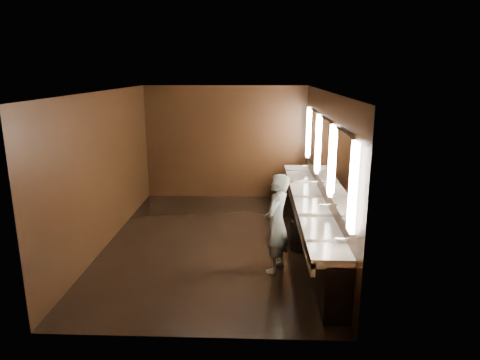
# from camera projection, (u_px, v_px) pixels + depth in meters

# --- Properties ---
(floor) EXTENTS (6.00, 6.00, 0.00)m
(floor) POSITION_uv_depth(u_px,v_px,m) (215.00, 242.00, 8.11)
(floor) COLOR black
(floor) RESTS_ON ground
(ceiling) EXTENTS (4.00, 6.00, 0.02)m
(ceiling) POSITION_uv_depth(u_px,v_px,m) (213.00, 91.00, 7.41)
(ceiling) COLOR #2D2D2B
(ceiling) RESTS_ON wall_back
(wall_back) EXTENTS (4.00, 0.02, 2.80)m
(wall_back) POSITION_uv_depth(u_px,v_px,m) (226.00, 143.00, 10.66)
(wall_back) COLOR black
(wall_back) RESTS_ON floor
(wall_front) EXTENTS (4.00, 0.02, 2.80)m
(wall_front) POSITION_uv_depth(u_px,v_px,m) (188.00, 230.00, 4.86)
(wall_front) COLOR black
(wall_front) RESTS_ON floor
(wall_left) EXTENTS (0.02, 6.00, 2.80)m
(wall_left) POSITION_uv_depth(u_px,v_px,m) (105.00, 169.00, 7.84)
(wall_left) COLOR black
(wall_left) RESTS_ON floor
(wall_right) EXTENTS (0.02, 6.00, 2.80)m
(wall_right) POSITION_uv_depth(u_px,v_px,m) (325.00, 171.00, 7.69)
(wall_right) COLOR black
(wall_right) RESTS_ON floor
(sink_counter) EXTENTS (0.55, 5.40, 1.01)m
(sink_counter) POSITION_uv_depth(u_px,v_px,m) (311.00, 218.00, 7.92)
(sink_counter) COLOR black
(sink_counter) RESTS_ON floor
(mirror_band) EXTENTS (0.06, 5.03, 1.15)m
(mirror_band) POSITION_uv_depth(u_px,v_px,m) (324.00, 152.00, 7.60)
(mirror_band) COLOR #FCE2CA
(mirror_band) RESTS_ON wall_right
(person) EXTENTS (0.59, 0.69, 1.61)m
(person) POSITION_uv_depth(u_px,v_px,m) (277.00, 223.00, 6.77)
(person) COLOR #88C4CC
(person) RESTS_ON floor
(trash_bin) EXTENTS (0.41, 0.41, 0.56)m
(trash_bin) POSITION_uv_depth(u_px,v_px,m) (300.00, 235.00, 7.68)
(trash_bin) COLOR black
(trash_bin) RESTS_ON floor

